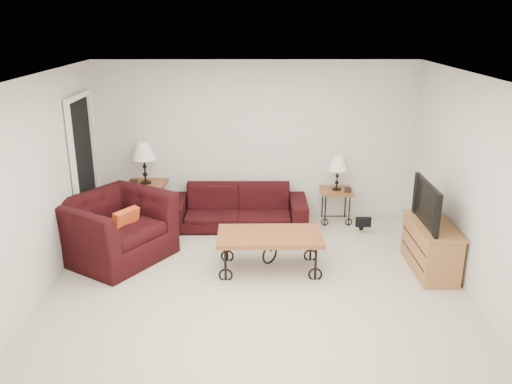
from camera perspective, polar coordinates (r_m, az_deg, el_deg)
ground at (r=6.41m, az=0.02°, el=-10.52°), size 5.00×5.00×0.00m
wall_back at (r=8.31m, az=-0.04°, el=5.58°), size 5.00×0.02×2.50m
wall_front at (r=3.62m, az=0.16°, el=-12.45°), size 5.00×0.02×2.50m
wall_left at (r=6.40m, az=-22.96°, el=0.11°), size 0.02×5.00×2.50m
wall_right at (r=6.42m, az=22.94°, el=0.15°), size 0.02×5.00×2.50m
ceiling at (r=5.64m, az=0.02°, el=12.29°), size 5.00×5.00×0.00m
doorway at (r=7.94m, az=-18.17°, el=2.30°), size 0.08×0.94×2.04m
sofa at (r=8.12m, az=-1.99°, el=-1.65°), size 2.13×0.83×0.62m
side_table_left at (r=8.46m, az=-11.74°, el=-1.13°), size 0.63×0.63×0.65m
side_table_right at (r=8.40m, az=8.64°, el=-1.47°), size 0.50×0.50×0.54m
lamp_left at (r=8.27m, az=-12.03°, el=3.09°), size 0.39×0.39×0.65m
lamp_right at (r=8.24m, az=8.82°, el=2.03°), size 0.31×0.31×0.54m
photo_frame_left at (r=8.23m, az=-13.13°, el=0.99°), size 0.13×0.03×0.11m
photo_frame_right at (r=8.19m, az=9.94°, el=0.23°), size 0.11×0.04×0.09m
coffee_table at (r=6.76m, az=1.50°, el=-6.54°), size 1.33×0.73×0.50m
armchair at (r=7.26m, az=-15.01°, el=-3.83°), size 1.69×1.74×0.86m
throw_pillow at (r=7.14m, az=-14.00°, el=-3.33°), size 0.30×0.38×0.39m
tv_stand at (r=7.09m, az=18.44°, el=-5.72°), size 0.44×1.06×0.64m
television at (r=6.87m, az=18.78°, el=-1.21°), size 0.12×0.95×0.55m
backpack at (r=8.13m, az=11.43°, el=-2.62°), size 0.43×0.39×0.46m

